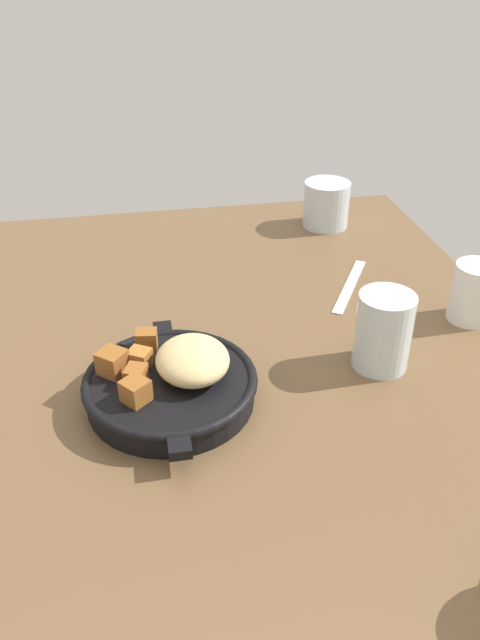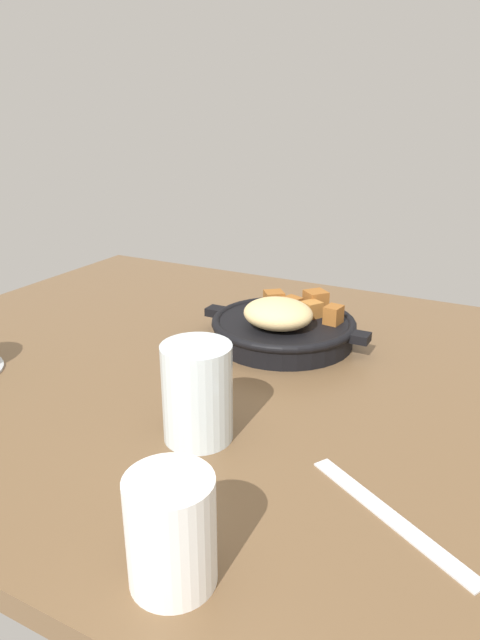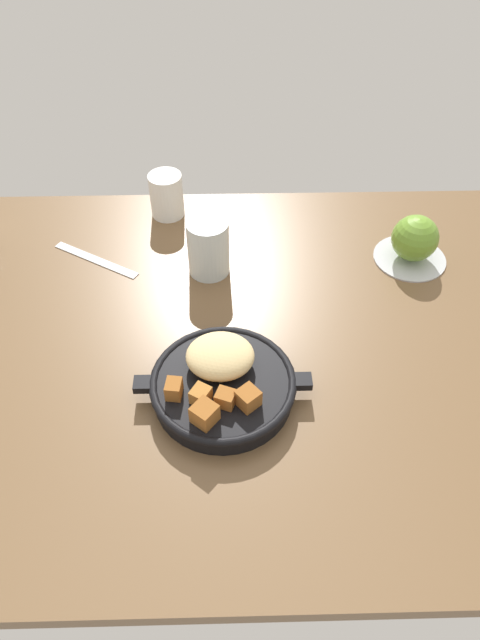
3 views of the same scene
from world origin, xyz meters
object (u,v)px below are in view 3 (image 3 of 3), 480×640
at_px(butter_knife, 96,259).
at_px(water_glass_tall, 206,247).
at_px(cast_iron_skillet, 222,382).
at_px(white_creamer_pitcher, 167,195).
at_px(red_apple, 415,238).

distance_m(butter_knife, water_glass_tall, 0.21).
relative_size(cast_iron_skillet, butter_knife, 1.40).
distance_m(cast_iron_skillet, butter_knife, 0.37).
height_order(water_glass_tall, white_creamer_pitcher, water_glass_tall).
distance_m(cast_iron_skillet, red_apple, 0.44).
height_order(butter_knife, white_creamer_pitcher, white_creamer_pitcher).
relative_size(red_apple, butter_knife, 0.45).
xyz_separation_m(red_apple, butter_knife, (-0.56, 0.01, -0.04)).
xyz_separation_m(cast_iron_skillet, water_glass_tall, (-0.03, 0.26, 0.02)).
distance_m(red_apple, water_glass_tall, 0.36).
xyz_separation_m(butter_knife, white_creamer_pitcher, (0.12, 0.14, 0.04)).
bearing_deg(butter_knife, red_apple, 29.99).
height_order(red_apple, butter_knife, red_apple).
xyz_separation_m(red_apple, white_creamer_pitcher, (-0.44, 0.14, -0.00)).
bearing_deg(white_creamer_pitcher, cast_iron_skillet, -76.44).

